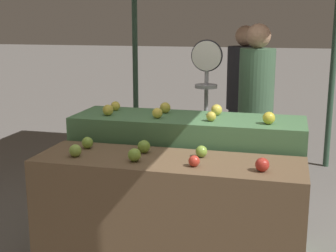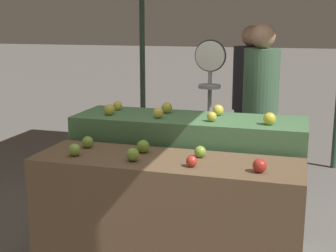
# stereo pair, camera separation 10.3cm
# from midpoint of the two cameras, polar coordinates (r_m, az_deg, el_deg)

# --- Properties ---
(display_counter_front) EXTENTS (1.76, 0.55, 0.87)m
(display_counter_front) POSITION_cam_midpoint_polar(r_m,az_deg,el_deg) (3.19, -0.96, -11.59)
(display_counter_front) COLOR brown
(display_counter_front) RESTS_ON ground_plane
(display_counter_back) EXTENTS (1.76, 0.55, 1.03)m
(display_counter_back) POSITION_cam_midpoint_polar(r_m,az_deg,el_deg) (3.70, 1.54, -6.75)
(display_counter_back) COLOR #4C7A4C
(display_counter_back) RESTS_ON ground_plane
(apple_front_0) EXTENTS (0.08, 0.08, 0.08)m
(apple_front_0) POSITION_cam_midpoint_polar(r_m,az_deg,el_deg) (3.15, -12.16, -2.95)
(apple_front_0) COLOR #8EB247
(apple_front_0) RESTS_ON display_counter_front
(apple_front_1) EXTENTS (0.08, 0.08, 0.08)m
(apple_front_1) POSITION_cam_midpoint_polar(r_m,az_deg,el_deg) (2.98, -5.11, -3.54)
(apple_front_1) COLOR #84AD3D
(apple_front_1) RESTS_ON display_counter_front
(apple_front_2) EXTENTS (0.07, 0.07, 0.07)m
(apple_front_2) POSITION_cam_midpoint_polar(r_m,az_deg,el_deg) (2.87, 2.17, -4.29)
(apple_front_2) COLOR red
(apple_front_2) RESTS_ON display_counter_front
(apple_front_3) EXTENTS (0.08, 0.08, 0.08)m
(apple_front_3) POSITION_cam_midpoint_polar(r_m,az_deg,el_deg) (2.82, 10.39, -4.67)
(apple_front_3) COLOR #B72D23
(apple_front_3) RESTS_ON display_counter_front
(apple_front_4) EXTENTS (0.08, 0.08, 0.08)m
(apple_front_4) POSITION_cam_midpoint_polar(r_m,az_deg,el_deg) (3.33, -10.68, -2.02)
(apple_front_4) COLOR #84AD3D
(apple_front_4) RESTS_ON display_counter_front
(apple_front_5) EXTENTS (0.09, 0.09, 0.09)m
(apple_front_5) POSITION_cam_midpoint_polar(r_m,az_deg,el_deg) (3.17, -3.89, -2.51)
(apple_front_5) COLOR #7AA338
(apple_front_5) RESTS_ON display_counter_front
(apple_front_6) EXTENTS (0.08, 0.08, 0.08)m
(apple_front_6) POSITION_cam_midpoint_polar(r_m,az_deg,el_deg) (3.07, 3.13, -3.11)
(apple_front_6) COLOR #84AD3D
(apple_front_6) RESTS_ON display_counter_front
(apple_back_0) EXTENTS (0.08, 0.08, 0.08)m
(apple_back_0) POSITION_cam_midpoint_polar(r_m,az_deg,el_deg) (3.64, -8.13, 1.93)
(apple_back_0) COLOR gold
(apple_back_0) RESTS_ON display_counter_back
(apple_back_1) EXTENTS (0.08, 0.08, 0.08)m
(apple_back_1) POSITION_cam_midpoint_polar(r_m,az_deg,el_deg) (3.51, -2.16, 1.58)
(apple_back_1) COLOR yellow
(apple_back_1) RESTS_ON display_counter_back
(apple_back_2) EXTENTS (0.07, 0.07, 0.07)m
(apple_back_2) POSITION_cam_midpoint_polar(r_m,az_deg,el_deg) (3.41, 4.43, 1.18)
(apple_back_2) COLOR gold
(apple_back_2) RESTS_ON display_counter_back
(apple_back_3) EXTENTS (0.09, 0.09, 0.09)m
(apple_back_3) POSITION_cam_midpoint_polar(r_m,az_deg,el_deg) (3.36, 11.34, 0.96)
(apple_back_3) COLOR gold
(apple_back_3) RESTS_ON display_counter_back
(apple_back_4) EXTENTS (0.08, 0.08, 0.08)m
(apple_back_4) POSITION_cam_midpoint_polar(r_m,az_deg,el_deg) (3.84, -7.19, 2.43)
(apple_back_4) COLOR yellow
(apple_back_4) RESTS_ON display_counter_back
(apple_back_5) EXTENTS (0.09, 0.09, 0.09)m
(apple_back_5) POSITION_cam_midpoint_polar(r_m,az_deg,el_deg) (3.70, -1.15, 2.25)
(apple_back_5) COLOR gold
(apple_back_5) RESTS_ON display_counter_back
(apple_back_6) EXTENTS (0.09, 0.09, 0.09)m
(apple_back_6) POSITION_cam_midpoint_polar(r_m,az_deg,el_deg) (3.63, 5.13, 1.97)
(apple_back_6) COLOR yellow
(apple_back_6) RESTS_ON display_counter_back
(produce_scale) EXTENTS (0.28, 0.20, 1.59)m
(produce_scale) POSITION_cam_midpoint_polar(r_m,az_deg,el_deg) (4.21, 3.97, 4.57)
(produce_scale) COLOR #99999E
(produce_scale) RESTS_ON ground_plane
(person_vendor_at_scale) EXTENTS (0.42, 0.42, 1.73)m
(person_vendor_at_scale) POSITION_cam_midpoint_polar(r_m,az_deg,el_deg) (4.51, 10.02, 3.04)
(person_vendor_at_scale) COLOR #2D2D38
(person_vendor_at_scale) RESTS_ON ground_plane
(person_customer_left) EXTENTS (0.45, 0.45, 1.70)m
(person_customer_left) POSITION_cam_midpoint_polar(r_m,az_deg,el_deg) (5.26, 8.65, 4.12)
(person_customer_left) COLOR #2D2D38
(person_customer_left) RESTS_ON ground_plane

